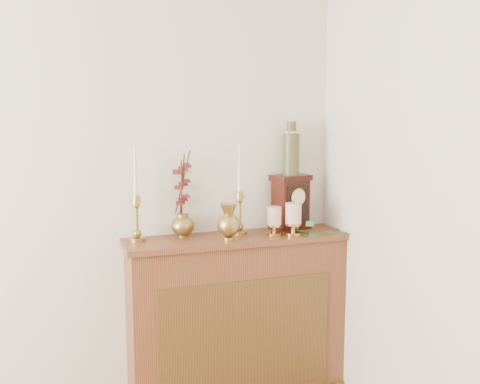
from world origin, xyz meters
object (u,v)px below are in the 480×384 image
object	(u,v)px
candlestick_center	(239,205)
ceramic_vase	(291,151)
mantel_clock	(291,202)
candlestick_left	(136,211)
ginger_jar	(182,197)
bud_vase	(229,223)

from	to	relation	value
candlestick_center	ceramic_vase	bearing A→B (deg)	8.33
mantel_clock	ceramic_vase	distance (m)	0.30
candlestick_left	mantel_clock	xyz separation A→B (m)	(0.89, 0.03, -0.01)
candlestick_center	ginger_jar	size ratio (longest dim) A/B	1.05
candlestick_left	ginger_jar	xyz separation A→B (m)	(0.26, 0.06, 0.05)
ginger_jar	candlestick_left	bearing A→B (deg)	-166.46
candlestick_left	mantel_clock	bearing A→B (deg)	2.16
mantel_clock	ceramic_vase	bearing A→B (deg)	90.00
bud_vase	ginger_jar	distance (m)	0.31
bud_vase	ginger_jar	bearing A→B (deg)	133.54
ginger_jar	mantel_clock	bearing A→B (deg)	-2.63
candlestick_left	bud_vase	bearing A→B (deg)	-17.66
candlestick_center	ginger_jar	world-z (taller)	candlestick_center
bud_vase	mantel_clock	xyz separation A→B (m)	(0.43, 0.18, 0.06)
candlestick_left	ginger_jar	bearing A→B (deg)	13.54
candlestick_center	mantel_clock	distance (m)	0.33
bud_vase	ginger_jar	world-z (taller)	ginger_jar
mantel_clock	bud_vase	bearing A→B (deg)	-171.65
candlestick_center	bud_vase	bearing A→B (deg)	-128.20
bud_vase	ceramic_vase	size ratio (longest dim) A/B	0.65
ceramic_vase	bud_vase	bearing A→B (deg)	-157.19
candlestick_left	ceramic_vase	bearing A→B (deg)	2.34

